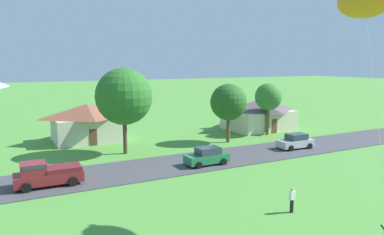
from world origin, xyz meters
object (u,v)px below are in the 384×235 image
tree_center (228,102)px  parked_car_green_mid_west (207,156)px  watcher_person (292,200)px  kite_flyer_with_kite (365,3)px  tree_right_of_center (124,97)px  house_right_center (258,114)px  tree_left_of_center (268,97)px  pickup_truck_maroon_west_side (47,174)px  house_leftmost (87,122)px  parked_car_silver_west_end (296,141)px

tree_center → parked_car_green_mid_west: tree_center is taller
tree_center → watcher_person: (-8.41, -20.39, -4.12)m
kite_flyer_with_kite → parked_car_green_mid_west: bearing=98.0°
tree_center → tree_right_of_center: 13.17m
house_right_center → tree_left_of_center: size_ratio=1.36×
kite_flyer_with_kite → watcher_person: 12.99m
tree_right_of_center → pickup_truck_maroon_west_side: size_ratio=1.77×
kite_flyer_with_kite → tree_center: bearing=76.4°
house_right_center → watcher_person: size_ratio=5.75×
house_leftmost → kite_flyer_with_kite: 34.87m
tree_right_of_center → pickup_truck_maroon_west_side: (-8.94, -7.65, -5.17)m
kite_flyer_with_kite → house_right_center: bearing=62.8°
parked_car_silver_west_end → house_leftmost: bearing=142.1°
pickup_truck_maroon_west_side → tree_right_of_center: bearing=40.5°
house_leftmost → parked_car_green_mid_west: bearing=-65.4°
house_leftmost → pickup_truck_maroon_west_side: (-6.78, -16.26, -1.39)m
parked_car_green_mid_west → watcher_person: size_ratio=2.51×
tree_left_of_center → kite_flyer_with_kite: bearing=-118.2°
house_right_center → parked_car_silver_west_end: (-4.20, -12.24, -1.43)m
tree_center → parked_car_green_mid_west: bearing=-134.0°
parked_car_green_mid_west → pickup_truck_maroon_west_side: (-14.45, 0.53, 0.19)m
tree_center → parked_car_green_mid_west: 11.69m
tree_right_of_center → kite_flyer_with_kite: size_ratio=0.64×
house_leftmost → parked_car_silver_west_end: size_ratio=2.02×
house_leftmost → tree_center: bearing=-30.3°
tree_center → kite_flyer_with_kite: (-5.50, -22.73, 8.32)m
house_right_center → pickup_truck_maroon_west_side: house_right_center is taller
house_leftmost → watcher_person: bearing=-76.8°
watcher_person → parked_car_green_mid_west: bearing=86.3°
tree_left_of_center → tree_right_of_center: tree_right_of_center is taller
house_leftmost → tree_left_of_center: (22.81, -7.32, 2.74)m
parked_car_green_mid_west → tree_right_of_center: bearing=124.0°
parked_car_silver_west_end → parked_car_green_mid_west: same height
house_right_center → pickup_truck_maroon_west_side: (-31.07, -12.88, -1.24)m
watcher_person → tree_right_of_center: bearing=102.8°
tree_left_of_center → tree_right_of_center: (-20.64, -1.29, 1.05)m
house_leftmost → tree_center: (15.27, -8.93, 2.55)m
house_right_center → parked_car_green_mid_west: (-16.62, -13.41, -1.43)m
tree_center → watcher_person: tree_center is taller
tree_center → parked_car_green_mid_west: (-7.60, -7.86, -4.13)m
house_right_center → pickup_truck_maroon_west_side: size_ratio=1.83×
house_right_center → tree_left_of_center: (-1.49, -3.94, 2.89)m
tree_center → watcher_person: size_ratio=4.34×
pickup_truck_maroon_west_side → kite_flyer_with_kite: (16.55, -15.40, 12.26)m
parked_car_silver_west_end → pickup_truck_maroon_west_side: size_ratio=0.82×
house_right_center → tree_center: size_ratio=1.33×
house_leftmost → parked_car_silver_west_end: house_leftmost is taller
parked_car_green_mid_west → tree_center: bearing=46.0°
parked_car_silver_west_end → watcher_person: size_ratio=2.55×
tree_center → watcher_person: bearing=-112.4°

